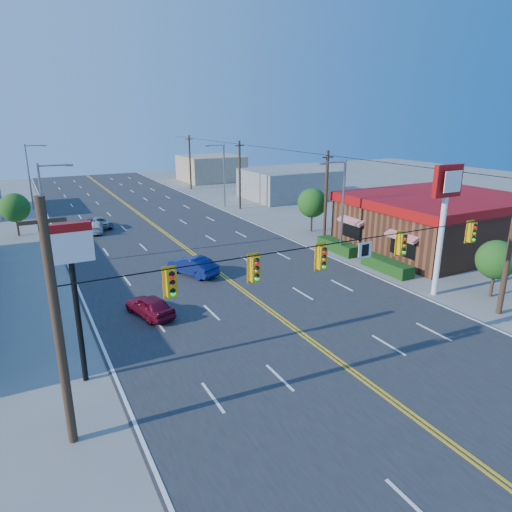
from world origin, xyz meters
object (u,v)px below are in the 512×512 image
signal_span (341,266)px  car_blue (193,266)px  car_white (95,227)px  kfc (436,221)px  car_silver (96,223)px  car_magenta (150,307)px  kfc_pylon (445,204)px  pizza_hut_sign (72,271)px

signal_span → car_blue: bearing=96.6°
car_white → kfc: bearing=157.3°
signal_span → kfc: size_ratio=1.49×
signal_span → kfc: (20.02, 12.00, -2.51)m
signal_span → car_silver: 34.29m
signal_span → car_magenta: signal_span is taller
signal_span → kfc_pylon: (11.12, 4.00, 1.16)m
kfc_pylon → car_magenta: (-17.62, 5.28, -5.41)m
car_blue → car_white: car_blue is taller
signal_span → kfc_pylon: bearing=19.8°
pizza_hut_sign → car_silver: 30.37m
car_magenta → car_white: bearing=-107.5°
car_white → car_silver: (0.40, 2.01, 0.03)m
kfc_pylon → car_silver: size_ratio=1.96×
kfc_pylon → car_silver: 34.39m
signal_span → pizza_hut_sign: signal_span is taller
signal_span → car_silver: size_ratio=5.62×
kfc_pylon → car_white: (-17.12, 27.54, -5.47)m
signal_span → car_white: (-6.00, 31.54, -4.31)m
kfc → car_blue: size_ratio=3.86×
kfc → car_silver: kfc is taller
signal_span → kfc_pylon: 11.87m
kfc → car_white: 32.59m
car_magenta → kfc_pylon: bearing=147.1°
signal_span → pizza_hut_sign: size_ratio=3.55×
kfc_pylon → pizza_hut_sign: 22.02m
car_silver → car_magenta: bearing=70.1°
kfc_pylon → car_magenta: 19.17m
car_white → kfc_pylon: bearing=136.1°
kfc → car_silver: size_ratio=3.77×
kfc → pizza_hut_sign: (-30.90, -8.00, 2.80)m
kfc_pylon → car_blue: bearing=139.6°
signal_span → car_magenta: size_ratio=6.55×
pizza_hut_sign → car_white: pizza_hut_sign is taller
car_magenta → kfc: bearing=169.7°
signal_span → car_silver: (-5.60, 33.56, -4.28)m
kfc_pylon → kfc: bearing=42.0°
kfc_pylon → car_blue: size_ratio=2.01×
kfc_pylon → pizza_hut_sign: size_ratio=1.24×
kfc_pylon → car_silver: bearing=119.5°
kfc_pylon → pizza_hut_sign: kfc_pylon is taller
car_magenta → car_silver: (0.90, 24.28, -0.03)m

